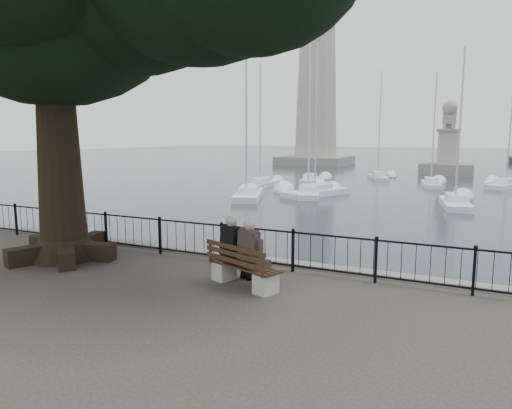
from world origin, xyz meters
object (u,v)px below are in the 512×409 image
Objects in this scene: person_left at (236,252)px; lion_monument at (448,156)px; person_right at (254,256)px; bench at (243,272)px; lighthouse at (317,79)px.

person_left is 0.18× the size of lion_monument.
bench is at bearing -176.69° from person_right.
bench is at bearing -73.21° from lighthouse.
lion_monument is (20.00, -12.06, -11.18)m from lighthouse.
person_left is at bearing -73.39° from lighthouse.
person_left is 0.57m from person_right.
bench is 0.46m from person_right.
lighthouse is 3.68× the size of lion_monument.
lighthouse is at bearing 106.61° from person_left.
person_right is 64.88m from lighthouse.
person_left is 48.82m from lion_monument.
person_left and person_right have the same top height.
bench is at bearing -91.85° from lion_monument.
bench is at bearing -38.06° from person_left.
bench is 64.88m from lighthouse.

